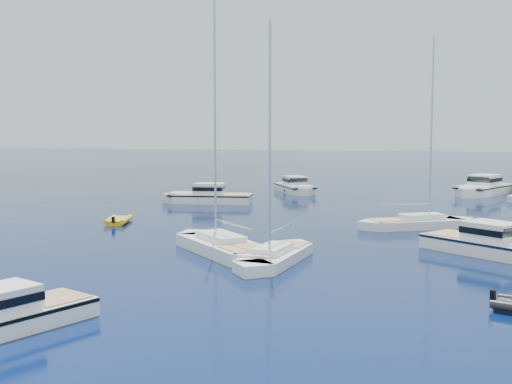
# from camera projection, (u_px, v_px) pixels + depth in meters

# --- Properties ---
(ground) EXTENTS (400.00, 400.00, 0.00)m
(ground) POSITION_uv_depth(u_px,v_px,m) (160.00, 298.00, 28.65)
(ground) COLOR navy
(ground) RESTS_ON ground
(motor_cruiser_right) EXTENTS (9.28, 8.55, 2.54)m
(motor_cruiser_right) POSITION_uv_depth(u_px,v_px,m) (493.00, 255.00, 38.21)
(motor_cruiser_right) COLOR white
(motor_cruiser_right) RESTS_ON ground
(motor_cruiser_centre) EXTENTS (10.13, 3.95, 2.60)m
(motor_cruiser_centre) POSITION_uv_depth(u_px,v_px,m) (207.00, 203.00, 65.21)
(motor_cruiser_centre) COLOR silver
(motor_cruiser_centre) RESTS_ON ground
(motor_cruiser_distant) EXTENTS (8.69, 11.49, 2.96)m
(motor_cruiser_distant) POSITION_uv_depth(u_px,v_px,m) (483.00, 195.00, 73.35)
(motor_cruiser_distant) COLOR white
(motor_cruiser_distant) RESTS_ON ground
(motor_cruiser_horizon) EXTENTS (6.87, 9.75, 2.48)m
(motor_cruiser_horizon) POSITION_uv_depth(u_px,v_px,m) (295.00, 193.00, 76.05)
(motor_cruiser_horizon) COLOR silver
(motor_cruiser_horizon) RESTS_ON ground
(sailboat_fore) EXTENTS (3.96, 9.66, 13.80)m
(sailboat_fore) POSITION_uv_depth(u_px,v_px,m) (275.00, 262.00, 36.27)
(sailboat_fore) COLOR white
(sailboat_fore) RESTS_ON ground
(sailboat_mid_r) EXTENTS (9.78, 10.53, 16.79)m
(sailboat_mid_r) POSITION_uv_depth(u_px,v_px,m) (224.00, 253.00, 38.83)
(sailboat_mid_r) COLOR white
(sailboat_mid_r) RESTS_ON ground
(sailboat_centre) EXTENTS (10.22, 6.75, 14.83)m
(sailboat_centre) POSITION_uv_depth(u_px,v_px,m) (417.00, 228.00, 48.84)
(sailboat_centre) COLOR silver
(sailboat_centre) RESTS_ON ground
(tender_yellow) EXTENTS (2.78, 4.03, 0.95)m
(tender_yellow) POSITION_uv_depth(u_px,v_px,m) (118.00, 223.00, 51.46)
(tender_yellow) COLOR #EDAC0D
(tender_yellow) RESTS_ON ground
(tender_grey_far) EXTENTS (3.51, 2.25, 0.95)m
(tender_grey_far) POSITION_uv_depth(u_px,v_px,m) (298.00, 193.00, 75.44)
(tender_grey_far) COLOR black
(tender_grey_far) RESTS_ON ground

